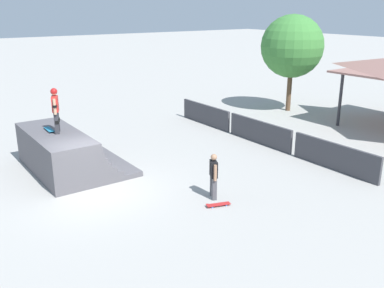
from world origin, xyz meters
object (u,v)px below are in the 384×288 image
Objects in this scene: skateboard_on_deck at (49,130)px; tree_far_back at (292,46)px; bystander_walking at (214,174)px; skateboard_on_ground at (218,205)px; skater_on_deck at (55,107)px.

tree_far_back is at bearing 98.77° from skateboard_on_deck.
tree_far_back is (-7.18, 11.34, 2.95)m from bystander_walking.
skateboard_on_deck is 6.58m from bystander_walking.
bystander_walking reaches higher than skateboard_on_ground.
skateboard_on_ground is 14.47m from tree_far_back.
skateboard_on_ground is at bearing 49.74° from skater_on_deck.
tree_far_back is at bearing -31.18° from bystander_walking.
skateboard_on_ground is (5.75, 2.99, -2.45)m from skater_on_deck.
tree_far_back is at bearing -128.01° from skateboard_on_ground.
bystander_walking is 13.74m from tree_far_back.
bystander_walking is at bearing 34.58° from skateboard_on_deck.
bystander_walking is (5.53, 3.48, -0.77)m from skateboard_on_deck.
tree_far_back reaches higher than skateboard_on_ground.
skateboard_on_deck is at bearing -129.64° from skater_on_deck.
skateboard_on_deck is 1.05× the size of skateboard_on_ground.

